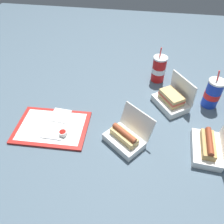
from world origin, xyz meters
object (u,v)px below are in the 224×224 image
object	(u,v)px
ketchup_cup	(63,133)
food_tray	(52,127)
clamshell_hotdog_center	(126,137)
soda_cup_right	(159,69)
plastic_fork	(51,138)
soda_cup_back	(213,94)
clamshell_hotdog_left	(209,147)
clamshell_sandwich_corner	(172,100)

from	to	relation	value
ketchup_cup	food_tray	bearing A→B (deg)	-30.79
clamshell_hotdog_center	soda_cup_right	world-z (taller)	soda_cup_right
plastic_fork	soda_cup_back	xyz separation A→B (m)	(-0.81, -0.40, 0.07)
clamshell_hotdog_left	soda_cup_back	world-z (taller)	soda_cup_back
plastic_fork	soda_cup_back	world-z (taller)	soda_cup_back
clamshell_sandwich_corner	soda_cup_back	xyz separation A→B (m)	(-0.22, -0.04, 0.04)
soda_cup_back	food_tray	bearing A→B (deg)	20.88
ketchup_cup	clamshell_hotdog_center	xyz separation A→B (m)	(-0.31, -0.01, 0.01)
clamshell_hotdog_left	soda_cup_right	bearing A→B (deg)	-66.38
clamshell_hotdog_left	clamshell_hotdog_center	world-z (taller)	clamshell_hotdog_left
food_tray	soda_cup_back	size ratio (longest dim) A/B	1.66
clamshell_hotdog_left	clamshell_hotdog_center	xyz separation A→B (m)	(0.39, 0.00, -0.00)
soda_cup_back	clamshell_sandwich_corner	bearing A→B (deg)	11.16
clamshell_hotdog_left	soda_cup_back	bearing A→B (deg)	-99.63
ketchup_cup	plastic_fork	bearing A→B (deg)	30.44
food_tray	clamshell_hotdog_center	size ratio (longest dim) A/B	1.53
clamshell_hotdog_left	soda_cup_right	xyz separation A→B (m)	(0.24, -0.55, 0.04)
food_tray	clamshell_sandwich_corner	xyz separation A→B (m)	(-0.62, -0.28, 0.04)
clamshell_sandwich_corner	soda_cup_back	world-z (taller)	soda_cup_back
clamshell_hotdog_left	soda_cup_back	size ratio (longest dim) A/B	0.94
clamshell_hotdog_left	soda_cup_back	xyz separation A→B (m)	(-0.06, -0.35, 0.04)
plastic_fork	clamshell_sandwich_corner	bearing A→B (deg)	-149.46
plastic_fork	soda_cup_right	distance (m)	0.79
plastic_fork	soda_cup_right	size ratio (longest dim) A/B	0.48
food_tray	clamshell_hotdog_left	size ratio (longest dim) A/B	1.77
plastic_fork	soda_cup_right	xyz separation A→B (m)	(-0.51, -0.60, 0.07)
food_tray	clamshell_hotdog_left	distance (m)	0.78
food_tray	ketchup_cup	world-z (taller)	ketchup_cup
clamshell_sandwich_corner	soda_cup_back	bearing A→B (deg)	-168.84
plastic_fork	clamshell_hotdog_center	xyz separation A→B (m)	(-0.36, -0.04, 0.02)
food_tray	clamshell_sandwich_corner	bearing A→B (deg)	-155.94
clamshell_hotdog_center	plastic_fork	bearing A→B (deg)	6.93
plastic_fork	clamshell_hotdog_center	bearing A→B (deg)	-173.29
ketchup_cup	clamshell_hotdog_left	world-z (taller)	clamshell_hotdog_left
plastic_fork	clamshell_hotdog_center	distance (m)	0.37
clamshell_sandwich_corner	clamshell_hotdog_left	bearing A→B (deg)	117.60
plastic_fork	ketchup_cup	bearing A→B (deg)	-149.79
ketchup_cup	soda_cup_right	world-z (taller)	soda_cup_right
ketchup_cup	clamshell_sandwich_corner	size ratio (longest dim) A/B	0.17
food_tray	soda_cup_back	world-z (taller)	soda_cup_back
ketchup_cup	soda_cup_right	xyz separation A→B (m)	(-0.46, -0.56, 0.06)
plastic_fork	clamshell_sandwich_corner	size ratio (longest dim) A/B	0.46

